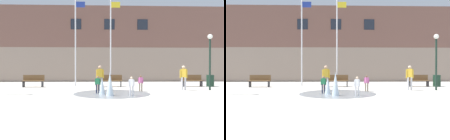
{
  "view_description": "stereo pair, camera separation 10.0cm",
  "coord_description": "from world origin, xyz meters",
  "views": [
    {
      "loc": [
        -0.54,
        -6.76,
        1.42
      ],
      "look_at": [
        -0.03,
        7.59,
        1.3
      ],
      "focal_mm": 35.0,
      "sensor_mm": 36.0,
      "label": 1
    },
    {
      "loc": [
        -0.44,
        -6.77,
        1.42
      ],
      "look_at": [
        -0.03,
        7.59,
        1.3
      ],
      "focal_mm": 35.0,
      "sensor_mm": 36.0,
      "label": 2
    }
  ],
  "objects": [
    {
      "name": "adult_in_red",
      "position": [
        -0.82,
        7.35,
        0.93
      ],
      "size": [
        0.5,
        0.23,
        1.59
      ],
      "rotation": [
        0.0,
        0.0,
        3.04
      ],
      "color": "#89755B",
      "rests_on": "ground"
    },
    {
      "name": "trash_can",
      "position": [
        7.65,
        9.81,
        0.45
      ],
      "size": [
        0.56,
        0.56,
        0.9
      ],
      "primitive_type": "cylinder",
      "color": "#193323",
      "rests_on": "ground"
    },
    {
      "name": "child_with_pink_shirt",
      "position": [
        -0.91,
        5.5,
        0.58
      ],
      "size": [
        0.31,
        0.17,
        0.99
      ],
      "rotation": [
        0.0,
        0.0,
        2.9
      ],
      "color": "#1E233D",
      "rests_on": "ground"
    },
    {
      "name": "adult_watching",
      "position": [
        4.57,
        7.1,
        0.93
      ],
      "size": [
        0.5,
        0.35,
        1.59
      ],
      "rotation": [
        0.0,
        0.0,
        2.58
      ],
      "color": "silver",
      "rests_on": "ground"
    },
    {
      "name": "flagpole_left",
      "position": [
        -2.78,
        10.52,
        3.77
      ],
      "size": [
        0.8,
        0.1,
        7.07
      ],
      "color": "silver",
      "rests_on": "ground"
    },
    {
      "name": "child_in_fountain",
      "position": [
        1.69,
        6.5,
        0.58
      ],
      "size": [
        0.31,
        0.22,
        0.99
      ],
      "rotation": [
        0.0,
        0.0,
        0.58
      ],
      "color": "#89755B",
      "rests_on": "ground"
    },
    {
      "name": "lamp_post_right_lane",
      "position": [
        6.3,
        7.12,
        2.39
      ],
      "size": [
        0.32,
        0.32,
        3.62
      ],
      "color": "#192D23",
      "rests_on": "ground"
    },
    {
      "name": "child_running",
      "position": [
        0.85,
        4.32,
        0.58
      ],
      "size": [
        0.31,
        0.21,
        0.99
      ],
      "rotation": [
        0.0,
        0.0,
        -0.52
      ],
      "color": "silver",
      "rests_on": "ground"
    },
    {
      "name": "park_bench_center",
      "position": [
        6.24,
        9.88,
        0.48
      ],
      "size": [
        1.6,
        0.44,
        0.91
      ],
      "color": "#28282D",
      "rests_on": "ground"
    },
    {
      "name": "ground_plane",
      "position": [
        0.0,
        0.0,
        0.0
      ],
      "size": [
        100.0,
        100.0,
        0.0
      ],
      "primitive_type": "plane",
      "color": "#B2ADA3"
    },
    {
      "name": "splash_fountain",
      "position": [
        -0.31,
        4.92,
        0.38
      ],
      "size": [
        4.28,
        4.28,
        1.23
      ],
      "color": "gray",
      "rests_on": "ground"
    },
    {
      "name": "flagpole_right",
      "position": [
        -0.0,
        10.52,
        3.77
      ],
      "size": [
        0.8,
        0.1,
        7.07
      ],
      "color": "silver",
      "rests_on": "ground"
    },
    {
      "name": "park_bench_left_of_flagpoles",
      "position": [
        0.03,
        9.91,
        0.48
      ],
      "size": [
        1.6,
        0.44,
        0.91
      ],
      "color": "#28282D",
      "rests_on": "ground"
    },
    {
      "name": "park_bench_far_left",
      "position": [
        -5.89,
        9.85,
        0.48
      ],
      "size": [
        1.6,
        0.44,
        0.91
      ],
      "color": "#28282D",
      "rests_on": "ground"
    },
    {
      "name": "library_building",
      "position": [
        0.0,
        19.19,
        4.01
      ],
      "size": [
        36.0,
        6.05,
        8.02
      ],
      "color": "gray",
      "rests_on": "ground"
    }
  ]
}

